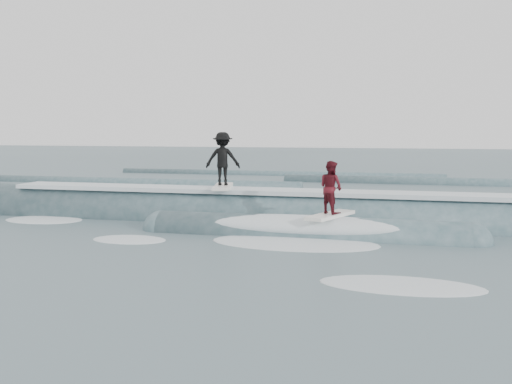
# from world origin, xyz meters

# --- Properties ---
(ground) EXTENTS (160.00, 160.00, 0.00)m
(ground) POSITION_xyz_m (0.00, 0.00, 0.00)
(ground) COLOR #3C5358
(ground) RESTS_ON ground
(breaking_wave) EXTENTS (23.89, 3.80, 2.04)m
(breaking_wave) POSITION_xyz_m (0.32, 2.70, 0.04)
(breaking_wave) COLOR #345158
(breaking_wave) RESTS_ON ground
(surfer_black) EXTENTS (1.25, 2.07, 1.88)m
(surfer_black) POSITION_xyz_m (-1.41, 3.09, 2.01)
(surfer_black) COLOR white
(surfer_black) RESTS_ON ground
(surfer_red) EXTENTS (1.27, 2.06, 1.60)m
(surfer_red) POSITION_xyz_m (2.49, 0.89, 1.31)
(surfer_red) COLOR white
(surfer_red) RESTS_ON ground
(whitewater) EXTENTS (14.72, 7.16, 0.10)m
(whitewater) POSITION_xyz_m (0.92, -0.47, 0.00)
(whitewater) COLOR silver
(whitewater) RESTS_ON ground
(far_swells) EXTENTS (42.33, 8.65, 0.80)m
(far_swells) POSITION_xyz_m (-0.91, 17.65, 0.00)
(far_swells) COLOR #345158
(far_swells) RESTS_ON ground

